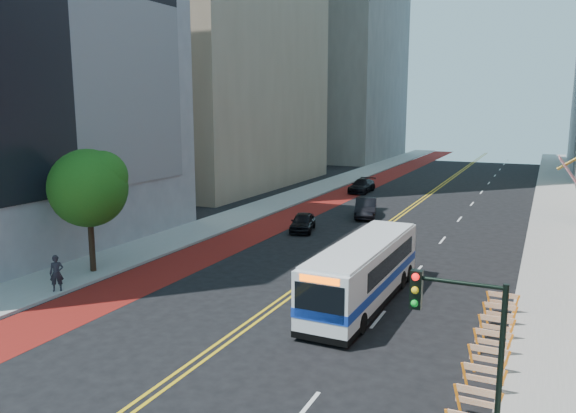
# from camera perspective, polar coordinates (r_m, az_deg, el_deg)

# --- Properties ---
(ground) EXTENTS (160.00, 160.00, 0.00)m
(ground) POSITION_cam_1_polar(r_m,az_deg,el_deg) (21.76, -8.15, -14.61)
(ground) COLOR black
(ground) RESTS_ON ground
(sidewalk_left) EXTENTS (4.00, 140.00, 0.15)m
(sidewalk_left) POSITION_cam_1_polar(r_m,az_deg,el_deg) (52.60, -1.38, 0.31)
(sidewalk_left) COLOR gray
(sidewalk_left) RESTS_ON ground
(sidewalk_right) EXTENTS (4.00, 140.00, 0.15)m
(sidewalk_right) POSITION_cam_1_polar(r_m,az_deg,el_deg) (47.36, 25.68, -1.81)
(sidewalk_right) COLOR gray
(sidewalk_right) RESTS_ON ground
(bus_lane_paint) EXTENTS (3.60, 140.00, 0.01)m
(bus_lane_paint) POSITION_cam_1_polar(r_m,az_deg,el_deg) (51.04, 2.55, -0.08)
(bus_lane_paint) COLOR maroon
(bus_lane_paint) RESTS_ON ground
(center_line_inner) EXTENTS (0.14, 140.00, 0.01)m
(center_line_inner) POSITION_cam_1_polar(r_m,az_deg,el_deg) (48.64, 11.22, -0.78)
(center_line_inner) COLOR gold
(center_line_inner) RESTS_ON ground
(center_line_outer) EXTENTS (0.14, 140.00, 0.01)m
(center_line_outer) POSITION_cam_1_polar(r_m,az_deg,el_deg) (48.56, 11.63, -0.81)
(center_line_outer) COLOR gold
(center_line_outer) RESTS_ON ground
(lane_dashes) EXTENTS (0.14, 98.20, 0.01)m
(lane_dashes) POSITION_cam_1_polar(r_m,az_deg,el_deg) (55.57, 18.19, 0.26)
(lane_dashes) COLOR silver
(lane_dashes) RESTS_ON ground
(construction_barriers) EXTENTS (1.42, 10.91, 1.00)m
(construction_barriers) POSITION_cam_1_polar(r_m,az_deg,el_deg) (21.65, 19.89, -13.32)
(construction_barriers) COLOR orange
(construction_barriers) RESTS_ON ground
(street_tree) EXTENTS (4.20, 4.20, 6.70)m
(street_tree) POSITION_cam_1_polar(r_m,az_deg,el_deg) (31.87, -19.53, 2.07)
(street_tree) COLOR black
(street_tree) RESTS_ON sidewalk_left
(traffic_signal) EXTENTS (2.21, 0.34, 5.07)m
(traffic_signal) POSITION_cam_1_polar(r_m,az_deg,el_deg) (14.11, 17.24, -12.63)
(traffic_signal) COLOR black
(traffic_signal) RESTS_ON sidewalk_right
(transit_bus) EXTENTS (2.51, 10.74, 2.94)m
(transit_bus) POSITION_cam_1_polar(r_m,az_deg,el_deg) (26.43, 7.74, -6.51)
(transit_bus) COLOR silver
(transit_bus) RESTS_ON ground
(car_a) EXTENTS (2.53, 4.20, 1.34)m
(car_a) POSITION_cam_1_polar(r_m,az_deg,el_deg) (41.27, 1.51, -1.59)
(car_a) COLOR black
(car_a) RESTS_ON ground
(car_b) EXTENTS (2.81, 5.02, 1.57)m
(car_b) POSITION_cam_1_polar(r_m,az_deg,el_deg) (46.81, 7.92, -0.13)
(car_b) COLOR black
(car_b) RESTS_ON ground
(car_c) EXTENTS (1.98, 4.84, 1.40)m
(car_c) POSITION_cam_1_polar(r_m,az_deg,el_deg) (60.29, 7.51, 2.10)
(car_c) COLOR black
(car_c) RESTS_ON ground
(pedestrian) EXTENTS (0.78, 0.75, 1.79)m
(pedestrian) POSITION_cam_1_polar(r_m,az_deg,el_deg) (29.76, -22.45, -6.28)
(pedestrian) COLOR black
(pedestrian) RESTS_ON sidewalk_left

